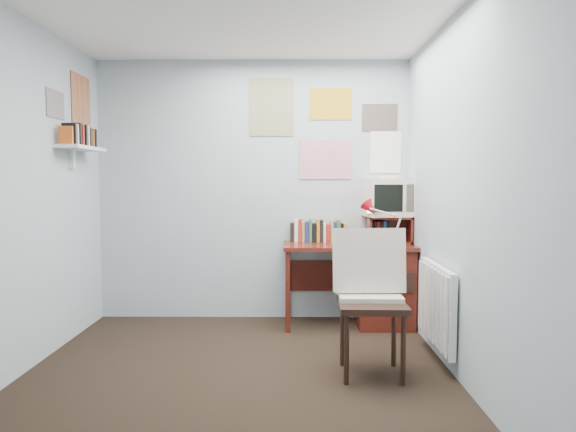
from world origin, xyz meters
The scene contains 13 objects.
ground centered at (0.00, 0.00, 0.00)m, with size 3.50×3.50×0.00m, color black.
back_wall centered at (0.00, 1.75, 1.25)m, with size 3.00×0.02×2.50m, color #A4B4BB.
right_wall centered at (1.50, 0.00, 1.25)m, with size 0.02×3.50×2.50m, color #A4B4BB.
desk centered at (1.17, 1.48, 0.41)m, with size 1.20×0.55×0.76m.
desk_chair centered at (0.93, 0.25, 0.49)m, with size 0.50×0.48×0.98m, color black.
desk_lamp centered at (1.33, 1.29, 0.94)m, with size 0.26×0.22×0.36m, color #B10B19.
tv_riser centered at (1.29, 1.59, 0.89)m, with size 0.40×0.30×0.25m, color #511A12.
crt_tv centered at (1.28, 1.61, 1.20)m, with size 0.41×0.38×0.39m, color beige.
book_row centered at (0.66, 1.66, 0.87)m, with size 0.60×0.14×0.22m, color #511A12.
radiator centered at (1.46, 0.55, 0.42)m, with size 0.09×0.80×0.60m, color white.
wall_shelf centered at (-1.40, 1.10, 1.62)m, with size 0.20×0.62×0.24m, color white.
posters_back centered at (0.70, 1.74, 1.85)m, with size 1.20×0.01×0.90m, color white.
posters_left centered at (-1.49, 1.10, 2.00)m, with size 0.01×0.70×0.60m, color white.
Camera 1 is at (0.37, -3.24, 1.35)m, focal length 32.00 mm.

